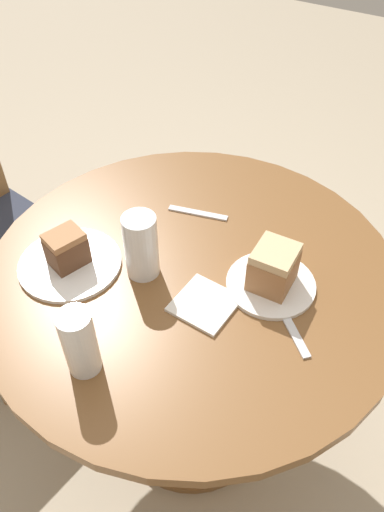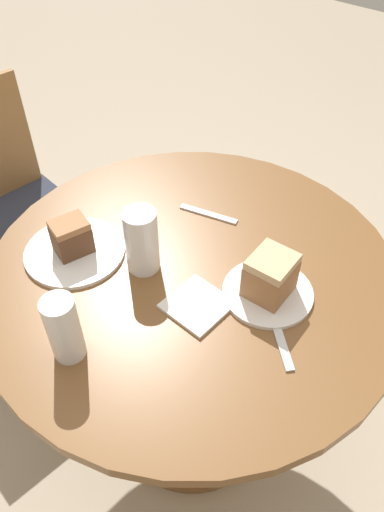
# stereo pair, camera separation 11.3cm
# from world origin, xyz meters

# --- Properties ---
(ground_plane) EXTENTS (8.00, 8.00, 0.00)m
(ground_plane) POSITION_xyz_m (0.00, 0.00, 0.00)
(ground_plane) COLOR tan
(table) EXTENTS (0.97, 0.97, 0.74)m
(table) POSITION_xyz_m (0.00, 0.00, 0.56)
(table) COLOR brown
(table) RESTS_ON ground_plane
(chair) EXTENTS (0.52, 0.47, 0.88)m
(chair) POSITION_xyz_m (-0.03, 0.80, 0.48)
(chair) COLOR olive
(chair) RESTS_ON ground_plane
(plate_near) EXTENTS (0.20, 0.20, 0.01)m
(plate_near) POSITION_xyz_m (0.05, -0.18, 0.74)
(plate_near) COLOR white
(plate_near) RESTS_ON table
(plate_far) EXTENTS (0.24, 0.24, 0.01)m
(plate_far) POSITION_xyz_m (-0.14, 0.25, 0.74)
(plate_far) COLOR white
(plate_far) RESTS_ON table
(cake_slice_near) EXTENTS (0.10, 0.09, 0.10)m
(cake_slice_near) POSITION_xyz_m (0.05, -0.18, 0.80)
(cake_slice_near) COLOR #9E6B42
(cake_slice_near) RESTS_ON plate_near
(cake_slice_far) EXTENTS (0.10, 0.09, 0.09)m
(cake_slice_far) POSITION_xyz_m (-0.14, 0.25, 0.79)
(cake_slice_far) COLOR brown
(cake_slice_far) RESTS_ON plate_far
(glass_lemonade) EXTENTS (0.08, 0.08, 0.16)m
(glass_lemonade) POSITION_xyz_m (-0.07, 0.09, 0.81)
(glass_lemonade) COLOR beige
(glass_lemonade) RESTS_ON table
(glass_water) EXTENTS (0.06, 0.06, 0.15)m
(glass_water) POSITION_xyz_m (-0.33, 0.04, 0.80)
(glass_water) COLOR silver
(glass_water) RESTS_ON table
(napkin_stack) EXTENTS (0.13, 0.13, 0.01)m
(napkin_stack) POSITION_xyz_m (-0.08, -0.08, 0.74)
(napkin_stack) COLOR silver
(napkin_stack) RESTS_ON table
(fork) EXTENTS (0.12, 0.12, 0.00)m
(fork) POSITION_xyz_m (-0.04, -0.27, 0.74)
(fork) COLOR silver
(fork) RESTS_ON table
(spoon) EXTENTS (0.06, 0.16, 0.00)m
(spoon) POSITION_xyz_m (0.18, 0.09, 0.74)
(spoon) COLOR silver
(spoon) RESTS_ON table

